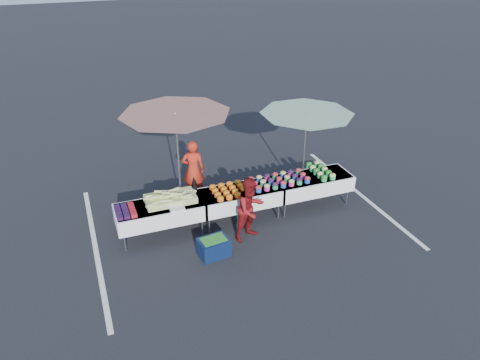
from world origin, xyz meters
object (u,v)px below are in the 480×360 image
object	(u,v)px
table_left	(160,212)
table_center	(240,197)
table_right	(312,183)
umbrella_left	(176,122)
customer	(250,209)
vendor	(193,169)
umbrella_right	(306,121)
storage_bin	(214,247)

from	to	relation	value
table_left	table_center	bearing A→B (deg)	0.00
table_right	table_left	bearing A→B (deg)	180.00
table_left	umbrella_left	world-z (taller)	umbrella_left
table_left	customer	bearing A→B (deg)	-23.23
table_center	customer	bearing A→B (deg)	-94.04
vendor	umbrella_right	world-z (taller)	umbrella_right
customer	umbrella_left	xyz separation A→B (m)	(-1.10, 1.55, 1.51)
vendor	customer	world-z (taller)	vendor
table_center	customer	size ratio (longest dim) A/B	1.32
vendor	table_right	bearing A→B (deg)	166.83
storage_bin	customer	bearing A→B (deg)	12.24
table_right	umbrella_left	bearing A→B (deg)	164.85
table_center	umbrella_left	size ratio (longest dim) A/B	0.73
table_left	customer	size ratio (longest dim) A/B	1.32
umbrella_right	storage_bin	xyz separation A→B (m)	(-2.74, -1.48, -1.79)
umbrella_left	umbrella_right	world-z (taller)	umbrella_left
umbrella_right	vendor	bearing A→B (deg)	158.74
umbrella_right	storage_bin	distance (m)	3.59
customer	umbrella_left	distance (m)	2.43
table_center	customer	distance (m)	0.76
table_left	table_right	distance (m)	3.60
table_left	table_right	size ratio (longest dim) A/B	1.00
customer	table_left	bearing A→B (deg)	137.47
table_left	storage_bin	xyz separation A→B (m)	(0.82, -1.08, -0.38)
table_left	vendor	world-z (taller)	vendor
table_center	umbrella_right	world-z (taller)	umbrella_right
table_left	umbrella_left	size ratio (longest dim) A/B	0.73
vendor	customer	size ratio (longest dim) A/B	1.05
customer	storage_bin	size ratio (longest dim) A/B	2.19
vendor	umbrella_right	distance (m)	2.91
customer	umbrella_right	distance (m)	2.51
table_left	table_right	xyz separation A→B (m)	(3.60, 0.00, 0.00)
vendor	customer	distance (m)	2.20
table_right	storage_bin	size ratio (longest dim) A/B	2.89
vendor	umbrella_left	xyz separation A→B (m)	(-0.47, -0.55, 1.47)
table_left	storage_bin	size ratio (longest dim) A/B	2.89
table_left	umbrella_left	xyz separation A→B (m)	(0.65, 0.80, 1.63)
table_center	vendor	xyz separation A→B (m)	(-0.69, 1.35, 0.16)
table_center	table_right	distance (m)	1.80
table_left	vendor	bearing A→B (deg)	50.63
customer	umbrella_right	bearing A→B (deg)	13.00
table_right	umbrella_left	xyz separation A→B (m)	(-2.95, 0.80, 1.63)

